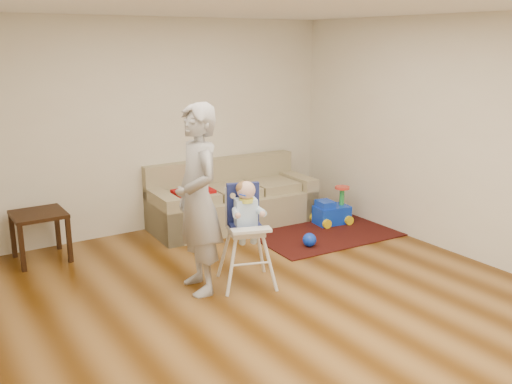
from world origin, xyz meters
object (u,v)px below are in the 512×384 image
high_chair (246,235)px  adult (198,200)px  side_table (41,236)px  toy_ball (309,240)px  ride_on_toy (332,205)px  sofa (232,194)px

high_chair → adult: bearing=-177.1°
side_table → high_chair: 2.43m
side_table → adult: (1.14, -1.68, 0.65)m
side_table → toy_ball: side_table is taller
high_chair → adult: (-0.46, 0.13, 0.40)m
adult → ride_on_toy: bearing=116.8°
ride_on_toy → adult: (-2.47, -0.90, 0.66)m
sofa → toy_ball: (0.32, -1.27, -0.33)m
adult → toy_ball: bearing=108.6°
toy_ball → adult: (-1.65, -0.35, 0.83)m
sofa → side_table: sofa is taller
ride_on_toy → high_chair: high_chair is taller
sofa → toy_ball: size_ratio=13.51×
ride_on_toy → high_chair: size_ratio=0.46×
ride_on_toy → toy_ball: (-0.81, -0.55, -0.17)m
ride_on_toy → toy_ball: bearing=-138.3°
toy_ball → high_chair: bearing=-158.0°
sofa → high_chair: (-0.87, -1.75, 0.10)m
toy_ball → high_chair: high_chair is taller
toy_ball → side_table: bearing=154.4°
side_table → adult: 2.13m
toy_ball → adult: size_ratio=0.09×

